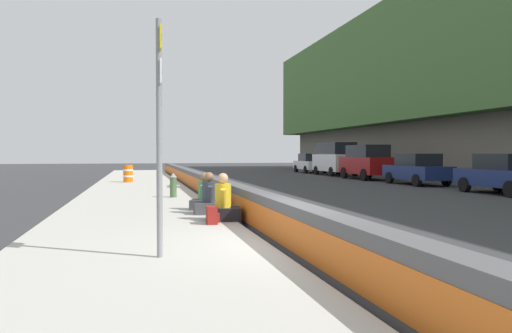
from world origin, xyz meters
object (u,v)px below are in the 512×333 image
Objects in this scene: fire_hydrant at (173,185)px; parked_car_far at (335,158)px; parked_car_third at (505,174)px; backpack at (212,215)px; route_sign_post at (159,121)px; seated_person_foreground at (223,205)px; parked_car_midline at (367,162)px; seated_person_rear at (204,198)px; construction_barrel at (128,173)px; seated_person_middle at (209,201)px; parked_car_fourth at (417,169)px; parked_car_farther at (310,163)px.

fire_hydrant is 0.17× the size of parked_car_far.
fire_hydrant is 0.19× the size of parked_car_third.
backpack is at bearing 151.90° from parked_car_far.
seated_person_foreground is at bearing -22.72° from route_sign_post.
parked_car_midline is at bearing -48.24° from fire_hydrant.
route_sign_post is at bearing 166.43° from seated_person_rear.
construction_barrel is at bearing 56.25° from parked_car_third.
seated_person_middle is 21.47m from parked_car_midline.
seated_person_foreground is 0.25× the size of parked_car_third.
parked_car_fourth is (16.58, -14.56, -1.35)m from route_sign_post.
fire_hydrant is at bearing -5.04° from route_sign_post.
route_sign_post reaches higher than fire_hydrant.
route_sign_post is at bearing -177.61° from construction_barrel.
seated_person_rear is 2.89m from backpack.
construction_barrel reaches higher than fire_hydrant.
parked_car_farther is (28.84, -13.16, 0.38)m from seated_person_middle.
seated_person_rear is at bearing -13.57° from route_sign_post.
backpack is at bearing -21.22° from route_sign_post.
backpack is 0.08× the size of parked_car_far.
parked_car_third is 12.35m from parked_car_midline.
route_sign_post is 0.80× the size of parked_car_fourth.
route_sign_post reaches higher than construction_barrel.
route_sign_post reaches higher than seated_person_middle.
seated_person_rear is 0.23× the size of parked_car_fourth.
parked_car_third is at bearing -64.70° from seated_person_foreground.
fire_hydrant is 18.10m from parked_car_midline.
seated_person_middle is at bearing -171.21° from construction_barrel.
route_sign_post is 3.23× the size of seated_person_foreground.
parked_car_fourth is (13.28, -13.28, 0.53)m from backpack.
seated_person_middle is 0.21× the size of parked_car_far.
parked_car_far is (28.37, -14.67, -0.86)m from route_sign_post.
parked_car_third is at bearing -55.55° from route_sign_post.
seated_person_middle is at bearing -6.18° from backpack.
route_sign_post is 4.01m from backpack.
seated_person_rear is at bearing -4.16° from backpack.
construction_barrel reaches higher than backpack.
seated_person_rear is 0.23× the size of parked_car_farther.
route_sign_post is at bearing 174.96° from fire_hydrant.
construction_barrel is at bearing 7.11° from backpack.
parked_car_fourth is 1.00× the size of parked_car_farther.
fire_hydrant is at bearing 7.93° from seated_person_rear.
parked_car_midline reaches higher than seated_person_middle.
seated_person_foreground reaches higher than construction_barrel.
backpack is 18.78m from parked_car_fourth.
parked_car_fourth is (11.34, -13.07, 0.38)m from seated_person_middle.
parked_car_third reaches higher than seated_person_rear.
parked_car_farther is (34.09, -14.66, -1.35)m from route_sign_post.
backpack is 17.23m from construction_barrel.
backpack is 0.09× the size of parked_car_farther.
parked_car_far reaches higher than parked_car_third.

